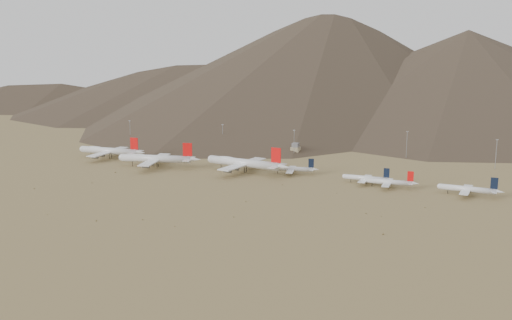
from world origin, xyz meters
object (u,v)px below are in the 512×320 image
at_px(narrowbody_a, 293,169).
at_px(widebody_east, 244,163).
at_px(widebody_west, 110,151).
at_px(widebody_centre, 156,159).
at_px(control_tower, 295,150).
at_px(narrowbody_b, 367,178).

bearing_deg(narrowbody_a, widebody_east, -179.80).
xyz_separation_m(widebody_west, narrowbody_a, (180.25, 2.41, -2.89)).
relative_size(widebody_east, narrowbody_a, 1.95).
bearing_deg(widebody_centre, widebody_west, 151.47).
xyz_separation_m(narrowbody_a, control_tower, (-25.89, 80.62, 0.97)).
xyz_separation_m(widebody_centre, narrowbody_b, (181.02, 9.46, -3.31)).
relative_size(widebody_west, widebody_centre, 0.97).
bearing_deg(narrowbody_b, widebody_centre, -177.40).
xyz_separation_m(widebody_west, control_tower, (154.36, 83.03, -1.93)).
xyz_separation_m(widebody_east, control_tower, (13.62, 89.81, -2.71)).
bearing_deg(widebody_west, widebody_centre, -18.27).
bearing_deg(control_tower, widebody_west, -151.72).
xyz_separation_m(widebody_centre, narrowbody_a, (118.17, 19.48, -3.22)).
relative_size(widebody_east, control_tower, 6.51).
distance_m(widebody_west, narrowbody_a, 180.29).
relative_size(widebody_centre, narrowbody_a, 1.82).
bearing_deg(widebody_centre, widebody_east, -5.70).
bearing_deg(narrowbody_b, widebody_west, 177.81).
bearing_deg(widebody_east, control_tower, 88.86).
bearing_deg(widebody_west, widebody_east, -5.65).
xyz_separation_m(narrowbody_b, control_tower, (-88.74, 90.64, 1.05)).
relative_size(narrowbody_b, control_tower, 3.32).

